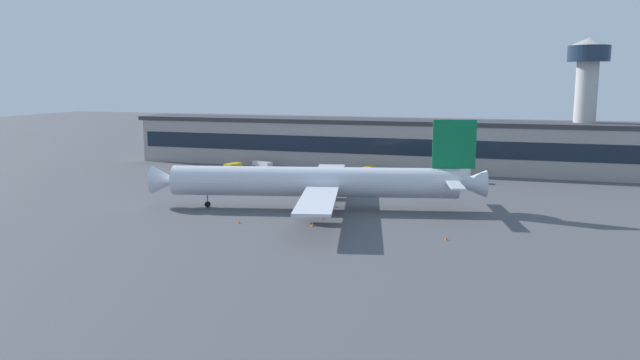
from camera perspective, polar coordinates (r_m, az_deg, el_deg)
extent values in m
plane|color=#4C4F54|center=(122.78, -0.46, -2.33)|extent=(600.00, 600.00, 0.00)
cube|color=#9E9993|center=(175.71, 5.37, 3.16)|extent=(143.31, 14.86, 12.49)
cube|color=#38383D|center=(175.13, 5.40, 5.39)|extent=(146.18, 15.16, 1.20)
cube|color=#192333|center=(168.39, 4.82, 3.13)|extent=(140.44, 0.16, 4.50)
cylinder|color=silver|center=(118.44, -0.60, -0.16)|extent=(54.48, 18.40, 5.71)
cone|color=silver|center=(124.34, -14.05, 0.01)|extent=(6.27, 6.48, 5.42)
cone|color=silver|center=(119.56, 13.55, -0.33)|extent=(7.31, 6.47, 5.14)
cube|color=#0C723F|center=(118.15, 12.25, 3.24)|extent=(7.89, 2.37, 9.14)
cube|color=silver|center=(112.77, 12.31, -0.41)|extent=(4.75, 10.55, 0.30)
cube|color=silver|center=(125.07, 11.53, 0.54)|extent=(4.75, 10.55, 0.30)
cube|color=silver|center=(103.51, -0.22, -1.84)|extent=(11.61, 25.32, 0.50)
cube|color=silver|center=(133.32, 0.82, 0.63)|extent=(11.61, 25.32, 0.50)
cylinder|color=#99999E|center=(107.59, -0.59, -2.49)|extent=(5.32, 4.16, 3.14)
cylinder|color=#99999E|center=(130.06, 0.28, -0.46)|extent=(5.32, 4.16, 3.14)
cylinder|color=black|center=(122.82, -10.30, -2.21)|extent=(1.19, 0.74, 1.10)
cylinder|color=slate|center=(122.54, -10.32, -1.54)|extent=(0.24, 0.24, 2.41)
cylinder|color=black|center=(116.59, 0.64, -2.67)|extent=(1.19, 0.74, 1.10)
cylinder|color=slate|center=(116.29, 0.64, -1.96)|extent=(0.24, 0.24, 2.41)
cylinder|color=black|center=(121.61, 0.80, -2.18)|extent=(1.19, 0.74, 1.10)
cylinder|color=slate|center=(121.33, 0.80, -1.49)|extent=(0.24, 0.24, 2.41)
cylinder|color=#B7B7B2|center=(174.53, 23.15, 5.18)|extent=(5.46, 5.46, 29.18)
cylinder|color=#1E2D42|center=(174.38, 23.50, 10.62)|extent=(10.38, 10.38, 4.00)
cone|color=#A5A5A5|center=(174.52, 23.56, 11.60)|extent=(9.34, 9.34, 2.00)
cube|color=white|center=(154.57, 12.57, 0.56)|extent=(6.10, 2.66, 3.20)
cube|color=black|center=(154.27, 13.18, 0.76)|extent=(2.19, 2.30, 0.80)
cylinder|color=black|center=(155.60, 13.37, -0.01)|extent=(0.71, 0.33, 0.70)
cylinder|color=black|center=(153.49, 13.26, -0.13)|extent=(0.71, 0.33, 0.70)
cylinder|color=black|center=(156.16, 11.84, 0.08)|extent=(0.71, 0.33, 0.70)
cylinder|color=black|center=(154.05, 11.72, -0.04)|extent=(0.71, 0.33, 0.70)
cube|color=white|center=(174.71, -5.31, 1.45)|extent=(6.63, 4.58, 1.60)
cube|color=black|center=(175.99, -5.68, 1.60)|extent=(2.82, 2.63, 0.40)
cylinder|color=black|center=(175.92, -6.00, 1.23)|extent=(0.76, 0.57, 0.70)
cylinder|color=black|center=(177.08, -5.56, 1.29)|extent=(0.76, 0.57, 0.70)
cylinder|color=black|center=(172.56, -5.04, 1.09)|extent=(0.76, 0.57, 0.70)
cylinder|color=black|center=(173.74, -4.59, 1.15)|extent=(0.76, 0.57, 0.70)
cube|color=yellow|center=(173.21, -8.00, 1.30)|extent=(4.08, 5.40, 1.40)
cube|color=black|center=(172.26, -8.32, 1.34)|extent=(2.82, 2.39, 0.35)
cylinder|color=black|center=(171.31, -8.13, 0.97)|extent=(0.52, 0.76, 0.70)
cylinder|color=black|center=(172.99, -8.67, 1.04)|extent=(0.52, 0.76, 0.70)
cylinder|color=black|center=(173.64, -7.33, 1.10)|extent=(0.52, 0.76, 0.70)
cylinder|color=black|center=(175.29, -7.87, 1.16)|extent=(0.52, 0.76, 0.70)
cube|color=yellow|center=(164.32, 4.39, 0.96)|extent=(2.84, 4.71, 1.50)
cube|color=black|center=(163.21, 4.20, 1.01)|extent=(2.05, 1.89, 0.38)
cylinder|color=black|center=(162.69, 4.41, 0.61)|extent=(0.45, 0.75, 0.70)
cylinder|color=black|center=(163.45, 3.87, 0.65)|extent=(0.45, 0.75, 0.70)
cylinder|color=black|center=(165.42, 4.89, 0.74)|extent=(0.45, 0.75, 0.70)
cylinder|color=black|center=(166.17, 4.36, 0.79)|extent=(0.45, 0.75, 0.70)
cone|color=#F2590C|center=(98.20, 11.54, -5.27)|extent=(0.47, 0.47, 0.58)
cone|color=#F2590C|center=(110.98, 0.24, -3.42)|extent=(0.45, 0.45, 0.56)
cone|color=#F2590C|center=(108.13, -7.46, -3.83)|extent=(0.46, 0.46, 0.58)
cone|color=#F2590C|center=(105.17, -0.66, -4.10)|extent=(0.52, 0.52, 0.65)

